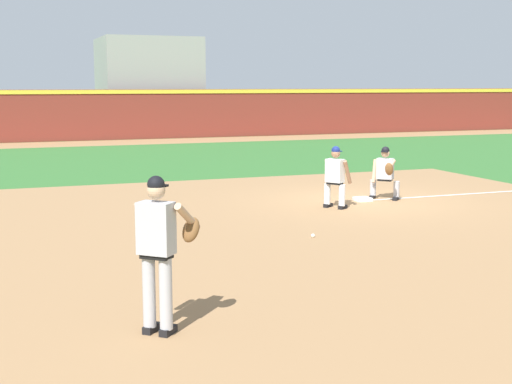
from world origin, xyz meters
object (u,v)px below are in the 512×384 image
object	(u,v)px
pitcher	(159,245)
first_baseman	(385,171)
baseball	(313,236)
first_base_bag	(363,199)
baserunner	(335,175)

from	to	relation	value
pitcher	first_baseman	distance (m)	10.62
baseball	first_baseman	xyz separation A→B (m)	(3.56, 3.42, 0.69)
first_base_bag	baseball	xyz separation A→B (m)	(-2.96, -3.45, -0.01)
first_base_bag	first_baseman	xyz separation A→B (m)	(0.60, -0.03, 0.69)
pitcher	baserunner	bearing A→B (deg)	50.36
first_baseman	baserunner	bearing A→B (deg)	-158.73
pitcher	first_base_bag	bearing A→B (deg)	48.03
baseball	pitcher	size ratio (longest dim) A/B	0.04
first_baseman	baserunner	world-z (taller)	baserunner
baseball	pitcher	bearing A→B (deg)	-133.04
first_base_bag	baserunner	distance (m)	1.52
first_base_bag	pitcher	distance (m)	10.28
baseball	baserunner	xyz separation A→B (m)	(1.84, 2.75, 0.76)
first_base_bag	baserunner	size ratio (longest dim) A/B	0.26
first_base_bag	pitcher	size ratio (longest dim) A/B	0.20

